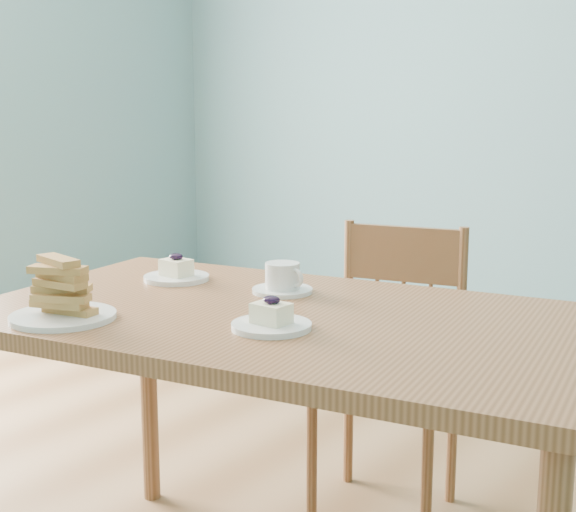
{
  "coord_description": "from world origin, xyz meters",
  "views": [
    {
      "loc": [
        1.39,
        -1.52,
        1.16
      ],
      "look_at": [
        0.34,
        -0.15,
        0.83
      ],
      "focal_mm": 50.0,
      "sensor_mm": 36.0,
      "label": 1
    }
  ],
  "objects_px": {
    "dining_chair": "(390,370)",
    "cheesecake_plate_far": "(176,273)",
    "dining_table": "(285,345)",
    "cheesecake_plate_near": "(271,320)",
    "biscotti_plate": "(62,298)",
    "coffee_cup": "(283,280)"
  },
  "relations": [
    {
      "from": "dining_chair",
      "to": "biscotti_plate",
      "type": "distance_m",
      "value": 1.0
    },
    {
      "from": "dining_table",
      "to": "biscotti_plate",
      "type": "height_order",
      "value": "biscotti_plate"
    },
    {
      "from": "cheesecake_plate_far",
      "to": "coffee_cup",
      "type": "relative_size",
      "value": 1.15
    },
    {
      "from": "dining_table",
      "to": "cheesecake_plate_near",
      "type": "xyz_separation_m",
      "value": [
        0.06,
        -0.12,
        0.09
      ]
    },
    {
      "from": "coffee_cup",
      "to": "biscotti_plate",
      "type": "relative_size",
      "value": 0.66
    },
    {
      "from": "cheesecake_plate_near",
      "to": "cheesecake_plate_far",
      "type": "distance_m",
      "value": 0.52
    },
    {
      "from": "dining_table",
      "to": "coffee_cup",
      "type": "bearing_deg",
      "value": 118.48
    },
    {
      "from": "cheesecake_plate_near",
      "to": "biscotti_plate",
      "type": "xyz_separation_m",
      "value": [
        -0.39,
        -0.21,
        0.03
      ]
    },
    {
      "from": "dining_table",
      "to": "cheesecake_plate_near",
      "type": "distance_m",
      "value": 0.16
    },
    {
      "from": "dining_chair",
      "to": "cheesecake_plate_far",
      "type": "bearing_deg",
      "value": -138.83
    },
    {
      "from": "dining_chair",
      "to": "cheesecake_plate_far",
      "type": "distance_m",
      "value": 0.68
    },
    {
      "from": "cheesecake_plate_far",
      "to": "biscotti_plate",
      "type": "height_order",
      "value": "biscotti_plate"
    },
    {
      "from": "dining_table",
      "to": "coffee_cup",
      "type": "xyz_separation_m",
      "value": [
        -0.12,
        0.15,
        0.1
      ]
    },
    {
      "from": "dining_table",
      "to": "cheesecake_plate_near",
      "type": "relative_size",
      "value": 9.12
    },
    {
      "from": "cheesecake_plate_near",
      "to": "biscotti_plate",
      "type": "bearing_deg",
      "value": -152.02
    },
    {
      "from": "coffee_cup",
      "to": "dining_chair",
      "type": "bearing_deg",
      "value": 88.88
    },
    {
      "from": "biscotti_plate",
      "to": "cheesecake_plate_far",
      "type": "bearing_deg",
      "value": 101.72
    },
    {
      "from": "dining_table",
      "to": "dining_chair",
      "type": "bearing_deg",
      "value": 86.54
    },
    {
      "from": "dining_chair",
      "to": "coffee_cup",
      "type": "bearing_deg",
      "value": -109.68
    },
    {
      "from": "dining_table",
      "to": "cheesecake_plate_far",
      "type": "height_order",
      "value": "cheesecake_plate_far"
    },
    {
      "from": "dining_chair",
      "to": "coffee_cup",
      "type": "xyz_separation_m",
      "value": [
        -0.04,
        -0.44,
        0.33
      ]
    },
    {
      "from": "biscotti_plate",
      "to": "cheesecake_plate_near",
      "type": "bearing_deg",
      "value": 27.98
    }
  ]
}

